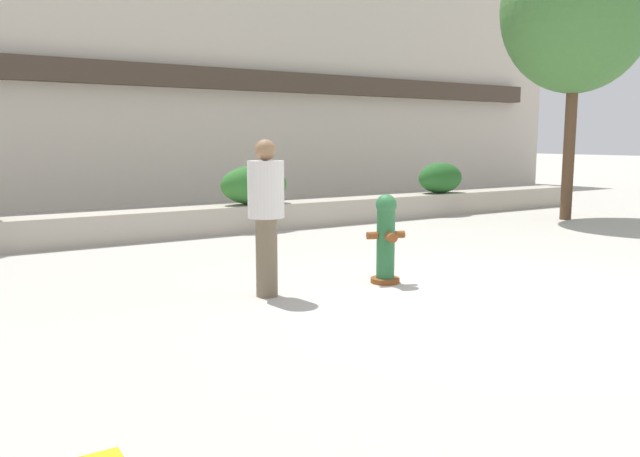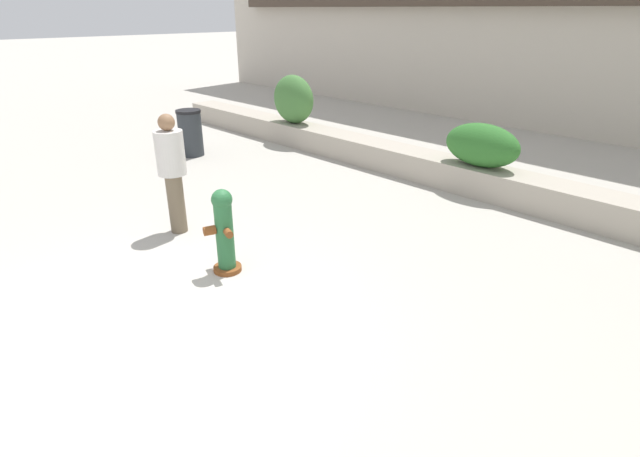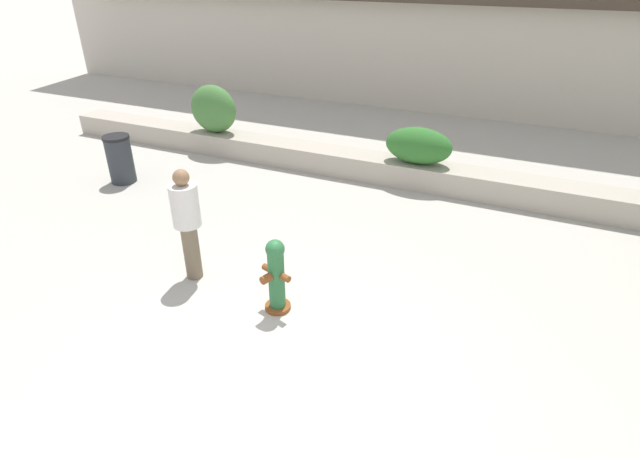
{
  "view_description": "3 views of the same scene",
  "coord_description": "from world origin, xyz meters",
  "px_view_note": "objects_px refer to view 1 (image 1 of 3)",
  "views": [
    {
      "loc": [
        -5.14,
        -4.74,
        1.73
      ],
      "look_at": [
        -1.13,
        1.68,
        0.64
      ],
      "focal_mm": 35.0,
      "sensor_mm": 36.0,
      "label": 1
    },
    {
      "loc": [
        4.28,
        -1.85,
        3.03
      ],
      "look_at": [
        0.24,
        2.0,
        0.56
      ],
      "focal_mm": 28.0,
      "sensor_mm": 36.0,
      "label": 2
    },
    {
      "loc": [
        2.24,
        -3.62,
        4.28
      ],
      "look_at": [
        -0.55,
        2.56,
        0.53
      ],
      "focal_mm": 28.0,
      "sensor_mm": 36.0,
      "label": 3
    }
  ],
  "objects_px": {
    "hedge_bush_1": "(254,185)",
    "street_tree": "(577,10)",
    "pedestrian": "(266,208)",
    "hedge_bush_2": "(440,178)",
    "fire_hydrant": "(386,238)"
  },
  "relations": [
    {
      "from": "street_tree",
      "to": "pedestrian",
      "type": "height_order",
      "value": "street_tree"
    },
    {
      "from": "hedge_bush_2",
      "to": "hedge_bush_1",
      "type": "bearing_deg",
      "value": 180.0
    },
    {
      "from": "hedge_bush_2",
      "to": "pedestrian",
      "type": "distance_m",
      "value": 8.36
    },
    {
      "from": "hedge_bush_2",
      "to": "street_tree",
      "type": "relative_size",
      "value": 0.19
    },
    {
      "from": "fire_hydrant",
      "to": "pedestrian",
      "type": "height_order",
      "value": "pedestrian"
    },
    {
      "from": "fire_hydrant",
      "to": "hedge_bush_1",
      "type": "bearing_deg",
      "value": 82.62
    },
    {
      "from": "street_tree",
      "to": "pedestrian",
      "type": "xyz_separation_m",
      "value": [
        -8.6,
        -2.54,
        -3.42
      ]
    },
    {
      "from": "pedestrian",
      "to": "street_tree",
      "type": "bearing_deg",
      "value": 16.47
    },
    {
      "from": "hedge_bush_1",
      "to": "pedestrian",
      "type": "distance_m",
      "value": 5.16
    },
    {
      "from": "hedge_bush_2",
      "to": "street_tree",
      "type": "xyz_separation_m",
      "value": [
        1.69,
        -2.15,
        3.55
      ]
    },
    {
      "from": "hedge_bush_1",
      "to": "pedestrian",
      "type": "relative_size",
      "value": 0.79
    },
    {
      "from": "hedge_bush_1",
      "to": "pedestrian",
      "type": "height_order",
      "value": "pedestrian"
    },
    {
      "from": "hedge_bush_1",
      "to": "street_tree",
      "type": "relative_size",
      "value": 0.22
    },
    {
      "from": "hedge_bush_2",
      "to": "pedestrian",
      "type": "xyz_separation_m",
      "value": [
        -6.92,
        -4.69,
        0.14
      ]
    },
    {
      "from": "hedge_bush_1",
      "to": "street_tree",
      "type": "distance_m",
      "value": 7.66
    }
  ]
}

